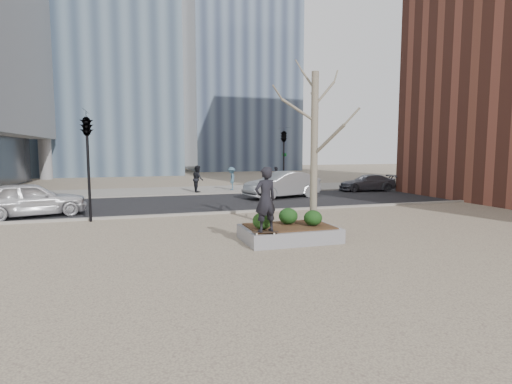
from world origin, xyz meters
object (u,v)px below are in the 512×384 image
object	(u,v)px
skateboarder	(265,199)
police_car	(30,199)
planter	(289,234)
skateboard	(265,233)

from	to	relation	value
skateboarder	police_car	bearing A→B (deg)	-58.67
police_car	skateboarder	bearing A→B (deg)	-152.75
planter	skateboarder	bearing A→B (deg)	-142.52
planter	skateboard	bearing A→B (deg)	-142.52
planter	police_car	world-z (taller)	police_car
planter	skateboarder	distance (m)	1.87
planter	skateboarder	world-z (taller)	skateboarder
planter	skateboard	size ratio (longest dim) A/B	3.85
police_car	skateboard	bearing A→B (deg)	-152.75
skateboard	planter	bearing A→B (deg)	50.05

